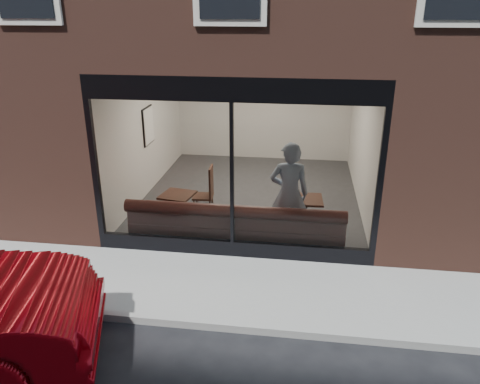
# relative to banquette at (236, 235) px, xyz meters

# --- Properties ---
(ground) EXTENTS (120.00, 120.00, 0.00)m
(ground) POSITION_rel_banquette_xyz_m (0.00, -2.45, -0.23)
(ground) COLOR black
(ground) RESTS_ON ground
(sidewalk_near) EXTENTS (40.00, 2.00, 0.01)m
(sidewalk_near) POSITION_rel_banquette_xyz_m (0.00, -1.45, -0.22)
(sidewalk_near) COLOR gray
(sidewalk_near) RESTS_ON ground
(kerb_near) EXTENTS (40.00, 0.10, 0.12)m
(kerb_near) POSITION_rel_banquette_xyz_m (0.00, -2.50, -0.17)
(kerb_near) COLOR gray
(kerb_near) RESTS_ON ground
(host_building_pier_left) EXTENTS (2.50, 12.00, 3.20)m
(host_building_pier_left) POSITION_rel_banquette_xyz_m (-3.75, 5.55, 1.38)
(host_building_pier_left) COLOR brown
(host_building_pier_left) RESTS_ON ground
(host_building_pier_right) EXTENTS (2.50, 12.00, 3.20)m
(host_building_pier_right) POSITION_rel_banquette_xyz_m (3.75, 5.55, 1.38)
(host_building_pier_right) COLOR brown
(host_building_pier_right) RESTS_ON ground
(host_building_backfill) EXTENTS (5.00, 6.00, 3.20)m
(host_building_backfill) POSITION_rel_banquette_xyz_m (0.00, 8.55, 1.38)
(host_building_backfill) COLOR brown
(host_building_backfill) RESTS_ON ground
(cafe_floor) EXTENTS (6.00, 6.00, 0.00)m
(cafe_floor) POSITION_rel_banquette_xyz_m (0.00, 2.55, -0.21)
(cafe_floor) COLOR #2D2D30
(cafe_floor) RESTS_ON ground
(cafe_ceiling) EXTENTS (6.00, 6.00, 0.00)m
(cafe_ceiling) POSITION_rel_banquette_xyz_m (0.00, 2.55, 2.97)
(cafe_ceiling) COLOR white
(cafe_ceiling) RESTS_ON host_building_upper
(cafe_wall_back) EXTENTS (5.00, 0.00, 5.00)m
(cafe_wall_back) POSITION_rel_banquette_xyz_m (0.00, 5.54, 1.37)
(cafe_wall_back) COLOR silver
(cafe_wall_back) RESTS_ON ground
(cafe_wall_left) EXTENTS (0.00, 6.00, 6.00)m
(cafe_wall_left) POSITION_rel_banquette_xyz_m (-2.49, 2.55, 1.37)
(cafe_wall_left) COLOR silver
(cafe_wall_left) RESTS_ON ground
(cafe_wall_right) EXTENTS (0.00, 6.00, 6.00)m
(cafe_wall_right) POSITION_rel_banquette_xyz_m (2.49, 2.55, 1.37)
(cafe_wall_right) COLOR silver
(cafe_wall_right) RESTS_ON ground
(storefront_kick) EXTENTS (5.00, 0.10, 0.30)m
(storefront_kick) POSITION_rel_banquette_xyz_m (0.00, -0.40, -0.08)
(storefront_kick) COLOR black
(storefront_kick) RESTS_ON ground
(storefront_header) EXTENTS (5.00, 0.10, 0.40)m
(storefront_header) POSITION_rel_banquette_xyz_m (0.00, -0.40, 2.77)
(storefront_header) COLOR black
(storefront_header) RESTS_ON host_building_upper
(storefront_mullion) EXTENTS (0.06, 0.10, 2.50)m
(storefront_mullion) POSITION_rel_banquette_xyz_m (0.00, -0.40, 1.32)
(storefront_mullion) COLOR black
(storefront_mullion) RESTS_ON storefront_kick
(storefront_glass) EXTENTS (4.80, 0.00, 4.80)m
(storefront_glass) POSITION_rel_banquette_xyz_m (0.00, -0.43, 1.33)
(storefront_glass) COLOR white
(storefront_glass) RESTS_ON storefront_kick
(banquette) EXTENTS (4.00, 0.55, 0.45)m
(banquette) POSITION_rel_banquette_xyz_m (0.00, 0.00, 0.00)
(banquette) COLOR #3B1615
(banquette) RESTS_ON cafe_floor
(person) EXTENTS (0.76, 0.52, 1.99)m
(person) POSITION_rel_banquette_xyz_m (0.96, 0.28, 0.77)
(person) COLOR #899BB4
(person) RESTS_ON cafe_floor
(cafe_table_left) EXTENTS (0.71, 0.71, 0.04)m
(cafe_table_left) POSITION_rel_banquette_xyz_m (-1.25, 0.55, 0.52)
(cafe_table_left) COLOR black
(cafe_table_left) RESTS_ON cafe_floor
(cafe_table_right) EXTENTS (0.68, 0.68, 0.04)m
(cafe_table_right) POSITION_rel_banquette_xyz_m (1.28, 0.66, 0.52)
(cafe_table_right) COLOR black
(cafe_table_right) RESTS_ON cafe_floor
(cafe_chair_left) EXTENTS (0.46, 0.46, 0.04)m
(cafe_chair_left) POSITION_rel_banquette_xyz_m (-1.00, 1.75, 0.01)
(cafe_chair_left) COLOR black
(cafe_chair_left) RESTS_ON cafe_floor
(wall_poster) EXTENTS (0.02, 0.62, 0.83)m
(wall_poster) POSITION_rel_banquette_xyz_m (-2.45, 2.60, 1.39)
(wall_poster) COLOR white
(wall_poster) RESTS_ON cafe_wall_left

